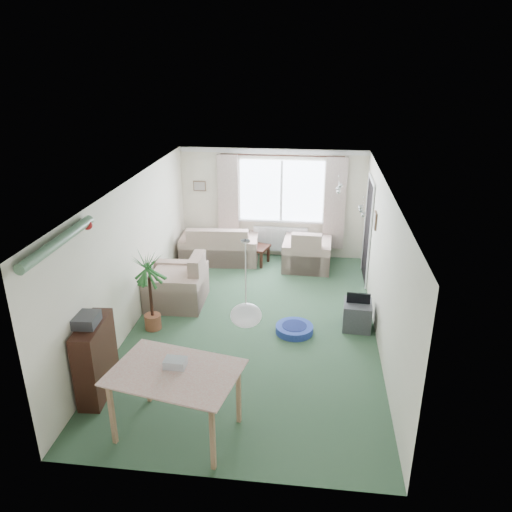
# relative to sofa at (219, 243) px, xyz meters

# --- Properties ---
(ground) EXTENTS (6.50, 6.50, 0.00)m
(ground) POSITION_rel_sofa_xyz_m (1.10, -2.75, -0.42)
(ground) COLOR #315137
(window) EXTENTS (1.80, 0.03, 1.30)m
(window) POSITION_rel_sofa_xyz_m (1.30, 0.48, 1.08)
(window) COLOR white
(curtain_rod) EXTENTS (2.60, 0.03, 0.03)m
(curtain_rod) POSITION_rel_sofa_xyz_m (1.30, 0.40, 1.85)
(curtain_rod) COLOR black
(curtain_left) EXTENTS (0.45, 0.08, 2.00)m
(curtain_left) POSITION_rel_sofa_xyz_m (0.15, 0.38, 0.85)
(curtain_left) COLOR beige
(curtain_right) EXTENTS (0.45, 0.08, 2.00)m
(curtain_right) POSITION_rel_sofa_xyz_m (2.45, 0.38, 0.85)
(curtain_right) COLOR beige
(radiator) EXTENTS (1.20, 0.10, 0.55)m
(radiator) POSITION_rel_sofa_xyz_m (1.30, 0.44, -0.02)
(radiator) COLOR white
(doorway) EXTENTS (0.03, 0.95, 2.00)m
(doorway) POSITION_rel_sofa_xyz_m (3.08, -0.55, 0.58)
(doorway) COLOR black
(pendant_lamp) EXTENTS (0.36, 0.36, 0.36)m
(pendant_lamp) POSITION_rel_sofa_xyz_m (1.30, -5.05, 1.06)
(pendant_lamp) COLOR white
(tinsel_garland) EXTENTS (1.60, 1.60, 0.12)m
(tinsel_garland) POSITION_rel_sofa_xyz_m (-0.82, -5.05, 1.86)
(tinsel_garland) COLOR #196626
(bauble_cluster_a) EXTENTS (0.20, 0.20, 0.20)m
(bauble_cluster_a) POSITION_rel_sofa_xyz_m (2.40, -1.85, 1.80)
(bauble_cluster_a) COLOR silver
(bauble_cluster_b) EXTENTS (0.20, 0.20, 0.20)m
(bauble_cluster_b) POSITION_rel_sofa_xyz_m (2.70, -3.05, 1.80)
(bauble_cluster_b) COLOR silver
(wall_picture_back) EXTENTS (0.28, 0.03, 0.22)m
(wall_picture_back) POSITION_rel_sofa_xyz_m (-0.50, 0.48, 1.13)
(wall_picture_back) COLOR brown
(wall_picture_right) EXTENTS (0.03, 0.24, 0.30)m
(wall_picture_right) POSITION_rel_sofa_xyz_m (3.08, -1.55, 1.13)
(wall_picture_right) COLOR brown
(sofa) EXTENTS (1.72, 1.00, 0.83)m
(sofa) POSITION_rel_sofa_xyz_m (0.00, 0.00, 0.00)
(sofa) COLOR #BCA68E
(sofa) RESTS_ON ground
(armchair_corner) EXTENTS (1.02, 0.97, 0.88)m
(armchair_corner) POSITION_rel_sofa_xyz_m (1.91, -0.14, 0.03)
(armchair_corner) COLOR #BAA78D
(armchair_corner) RESTS_ON ground
(armchair_left) EXTENTS (1.02, 1.07, 0.94)m
(armchair_left) POSITION_rel_sofa_xyz_m (-0.40, -2.06, 0.05)
(armchair_left) COLOR beige
(armchair_left) RESTS_ON ground
(coffee_table) EXTENTS (0.99, 0.73, 0.40)m
(coffee_table) POSITION_rel_sofa_xyz_m (0.63, 0.00, -0.22)
(coffee_table) COLOR black
(coffee_table) RESTS_ON ground
(photo_frame) EXTENTS (0.12, 0.04, 0.16)m
(photo_frame) POSITION_rel_sofa_xyz_m (0.61, 0.04, 0.06)
(photo_frame) COLOR #513529
(photo_frame) RESTS_ON coffee_table
(bookshelf) EXTENTS (0.35, 0.88, 1.06)m
(bookshelf) POSITION_rel_sofa_xyz_m (-0.74, -4.74, 0.11)
(bookshelf) COLOR black
(bookshelf) RESTS_ON ground
(hifi_box) EXTENTS (0.30, 0.37, 0.14)m
(hifi_box) POSITION_rel_sofa_xyz_m (-0.77, -4.77, 0.71)
(hifi_box) COLOR #333237
(hifi_box) RESTS_ON bookshelf
(houseplant) EXTENTS (0.59, 0.59, 1.35)m
(houseplant) POSITION_rel_sofa_xyz_m (-0.55, -3.02, 0.26)
(houseplant) COLOR #205F2B
(houseplant) RESTS_ON ground
(dining_table) EXTENTS (1.50, 1.15, 0.84)m
(dining_table) POSITION_rel_sofa_xyz_m (0.51, -5.35, 0.01)
(dining_table) COLOR #9C7C54
(dining_table) RESTS_ON ground
(gift_box) EXTENTS (0.25, 0.19, 0.12)m
(gift_box) POSITION_rel_sofa_xyz_m (0.49, -5.26, 0.49)
(gift_box) COLOR #B4B6BF
(gift_box) RESTS_ON dining_table
(tv_cube) EXTENTS (0.48, 0.53, 0.45)m
(tv_cube) POSITION_rel_sofa_xyz_m (2.80, -2.58, -0.19)
(tv_cube) COLOR #36353A
(tv_cube) RESTS_ON ground
(pet_bed) EXTENTS (0.62, 0.62, 0.12)m
(pet_bed) POSITION_rel_sofa_xyz_m (1.78, -2.87, -0.35)
(pet_bed) COLOR navy
(pet_bed) RESTS_ON ground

